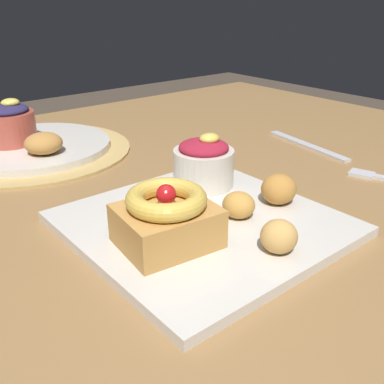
{
  "coord_description": "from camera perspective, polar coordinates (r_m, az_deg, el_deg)",
  "views": [
    {
      "loc": [
        -0.32,
        -0.44,
        0.98
      ],
      "look_at": [
        -0.01,
        -0.07,
        0.77
      ],
      "focal_mm": 41.52,
      "sensor_mm": 36.0,
      "label": 1
    }
  ],
  "objects": [
    {
      "name": "back_pastry",
      "position": [
        0.75,
        -18.54,
        5.96
      ],
      "size": [
        0.06,
        0.06,
        0.03
      ],
      "primitive_type": "ellipsoid",
      "color": "#B77F3D",
      "rests_on": "back_plate"
    },
    {
      "name": "fritter_front",
      "position": [
        0.56,
        11.07,
        0.38
      ],
      "size": [
        0.05,
        0.04,
        0.04
      ],
      "primitive_type": "ellipsoid",
      "color": "#BC7F38",
      "rests_on": "front_plate"
    },
    {
      "name": "front_plate",
      "position": [
        0.52,
        1.4,
        -4.11
      ],
      "size": [
        0.28,
        0.28,
        0.01
      ],
      "primitive_type": "cube",
      "color": "silver",
      "rests_on": "dining_table"
    },
    {
      "name": "fritter_back",
      "position": [
        0.46,
        11.29,
        -5.52
      ],
      "size": [
        0.04,
        0.04,
        0.04
      ],
      "primitive_type": "ellipsoid",
      "color": "tan",
      "rests_on": "front_plate"
    },
    {
      "name": "knife",
      "position": [
        0.83,
        14.58,
        5.83
      ],
      "size": [
        0.05,
        0.19,
        0.0
      ],
      "primitive_type": "cube",
      "rotation": [
        0.0,
        0.0,
        1.4
      ],
      "color": "silver",
      "rests_on": "dining_table"
    },
    {
      "name": "cake_slice",
      "position": [
        0.46,
        -3.27,
        -3.33
      ],
      "size": [
        0.11,
        0.09,
        0.07
      ],
      "rotation": [
        0.0,
        0.0,
        -0.12
      ],
      "color": "#C68E47",
      "rests_on": "front_plate"
    },
    {
      "name": "fritter_middle",
      "position": [
        0.52,
        6.01,
        -1.66
      ],
      "size": [
        0.04,
        0.04,
        0.03
      ],
      "primitive_type": "ellipsoid",
      "color": "gold",
      "rests_on": "front_plate"
    },
    {
      "name": "dining_table",
      "position": [
        0.64,
        -3.25,
        -7.78
      ],
      "size": [
        1.39,
        1.11,
        0.73
      ],
      "color": "olive",
      "rests_on": "ground_plane"
    },
    {
      "name": "back_plate",
      "position": [
        0.82,
        -19.78,
        5.54
      ],
      "size": [
        0.26,
        0.26,
        0.01
      ],
      "primitive_type": "cylinder",
      "color": "silver",
      "rests_on": "woven_placemat"
    },
    {
      "name": "back_ramekin",
      "position": [
        0.82,
        -22.46,
        8.11
      ],
      "size": [
        0.09,
        0.09,
        0.08
      ],
      "color": "#B24C3D",
      "rests_on": "back_plate"
    },
    {
      "name": "berry_ramekin",
      "position": [
        0.6,
        1.51,
        3.73
      ],
      "size": [
        0.08,
        0.08,
        0.07
      ],
      "color": "silver",
      "rests_on": "front_plate"
    },
    {
      "name": "woven_placemat",
      "position": [
        0.82,
        -19.7,
        4.98
      ],
      "size": [
        0.33,
        0.33,
        0.0
      ],
      "primitive_type": "cylinder",
      "color": "tan",
      "rests_on": "dining_table"
    }
  ]
}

